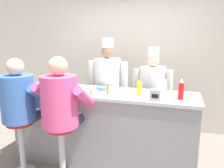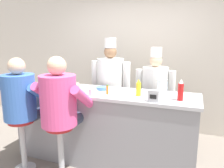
% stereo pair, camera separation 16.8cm
% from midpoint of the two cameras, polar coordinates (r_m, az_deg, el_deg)
% --- Properties ---
extents(wall_back, '(10.00, 0.06, 2.70)m').
position_cam_midpoint_polar(wall_back, '(4.36, 6.51, 6.50)').
color(wall_back, beige).
rests_on(wall_back, ground_plane).
extents(diner_counter, '(2.54, 0.70, 1.02)m').
position_cam_midpoint_polar(diner_counter, '(3.16, -0.68, -10.99)').
color(diner_counter, gray).
rests_on(diner_counter, ground_plane).
extents(ketchup_bottle_red, '(0.07, 0.07, 0.25)m').
position_cam_midpoint_polar(ketchup_bottle_red, '(2.68, 19.22, -1.62)').
color(ketchup_bottle_red, red).
rests_on(ketchup_bottle_red, diner_counter).
extents(mustard_bottle_yellow, '(0.06, 0.06, 0.21)m').
position_cam_midpoint_polar(mustard_bottle_yellow, '(2.77, 8.67, -1.07)').
color(mustard_bottle_yellow, yellow).
rests_on(mustard_bottle_yellow, diner_counter).
extents(hot_sauce_bottle_orange, '(0.03, 0.03, 0.12)m').
position_cam_midpoint_polar(hot_sauce_bottle_orange, '(2.83, 0.47, -1.54)').
color(hot_sauce_bottle_orange, orange).
rests_on(hot_sauce_bottle_orange, diner_counter).
extents(water_pitcher_clear, '(0.14, 0.12, 0.18)m').
position_cam_midpoint_polar(water_pitcher_clear, '(3.00, 14.43, -0.57)').
color(water_pitcher_clear, silver).
rests_on(water_pitcher_clear, diner_counter).
extents(breakfast_plate, '(0.28, 0.28, 0.05)m').
position_cam_midpoint_polar(breakfast_plate, '(3.28, -13.18, -0.83)').
color(breakfast_plate, white).
rests_on(breakfast_plate, diner_counter).
extents(cereal_bowl, '(0.15, 0.15, 0.05)m').
position_cam_midpoint_polar(cereal_bowl, '(3.08, -1.15, -1.17)').
color(cereal_bowl, '#4C7FB7').
rests_on(cereal_bowl, diner_counter).
extents(coffee_mug_tan, '(0.12, 0.08, 0.08)m').
position_cam_midpoint_polar(coffee_mug_tan, '(3.19, -7.74, -0.49)').
color(coffee_mug_tan, beige).
rests_on(coffee_mug_tan, diner_counter).
extents(coffee_mug_white, '(0.14, 0.09, 0.09)m').
position_cam_midpoint_polar(coffee_mug_white, '(2.76, -3.41, -2.18)').
color(coffee_mug_white, white).
rests_on(coffee_mug_white, diner_counter).
extents(napkin_dispenser_chrome, '(0.12, 0.07, 0.14)m').
position_cam_midpoint_polar(napkin_dispenser_chrome, '(2.54, 12.69, -3.10)').
color(napkin_dispenser_chrome, silver).
rests_on(napkin_dispenser_chrome, diner_counter).
extents(diner_seated_blue, '(0.62, 0.61, 1.51)m').
position_cam_midpoint_polar(diner_seated_blue, '(3.02, -21.12, -3.90)').
color(diner_seated_blue, '#B2B5BA').
rests_on(diner_seated_blue, ground_plane).
extents(diner_seated_pink, '(0.65, 0.64, 1.54)m').
position_cam_midpoint_polar(diner_seated_pink, '(2.67, -11.59, -4.97)').
color(diner_seated_pink, '#B2B5BA').
rests_on(diner_seated_pink, ground_plane).
extents(cook_in_whites_near, '(0.69, 0.44, 1.76)m').
position_cam_midpoint_polar(cook_in_whites_near, '(3.68, 0.89, -0.40)').
color(cook_in_whites_near, '#232328').
rests_on(cook_in_whites_near, ground_plane).
extents(cook_in_whites_far, '(0.63, 0.40, 1.61)m').
position_cam_midpoint_polar(cook_in_whites_far, '(3.57, 12.41, -2.35)').
color(cook_in_whites_far, '#232328').
rests_on(cook_in_whites_far, ground_plane).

